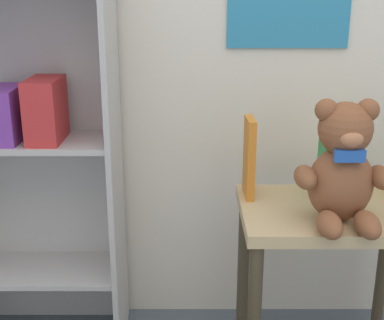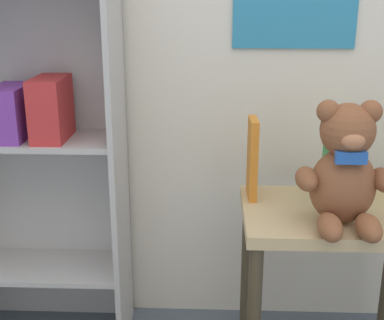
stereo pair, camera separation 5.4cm
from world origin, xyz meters
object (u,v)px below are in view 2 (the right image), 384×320
object	(u,v)px
bookshelf_side	(36,107)
teddy_bear	(345,170)
book_standing_green	(331,162)
book_standing_orange	(252,158)
display_table	(332,242)

from	to	relation	value
bookshelf_side	teddy_bear	distance (m)	0.99
teddy_bear	book_standing_green	distance (m)	0.20
bookshelf_side	book_standing_green	world-z (taller)	bookshelf_side
teddy_bear	book_standing_orange	world-z (taller)	teddy_bear
display_table	book_standing_orange	xyz separation A→B (m)	(-0.24, 0.10, 0.23)
teddy_bear	display_table	bearing A→B (deg)	86.18
bookshelf_side	teddy_bear	world-z (taller)	bookshelf_side
bookshelf_side	teddy_bear	xyz separation A→B (m)	(0.93, -0.30, -0.10)
display_table	teddy_bear	distance (m)	0.28
display_table	teddy_bear	size ratio (longest dim) A/B	1.63
book_standing_orange	book_standing_green	bearing A→B (deg)	-1.14
display_table	book_standing_green	distance (m)	0.24
bookshelf_side	book_standing_green	xyz separation A→B (m)	(0.94, -0.10, -0.14)
teddy_bear	book_standing_green	bearing A→B (deg)	88.14
book_standing_green	book_standing_orange	bearing A→B (deg)	-178.59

